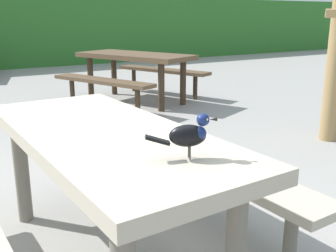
{
  "coord_description": "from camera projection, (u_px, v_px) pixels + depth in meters",
  "views": [
    {
      "loc": [
        -0.55,
        -1.97,
        1.29
      ],
      "look_at": [
        0.31,
        -0.55,
        0.84
      ],
      "focal_mm": 43.19,
      "sensor_mm": 36.0,
      "label": 1
    }
  ],
  "objects": [
    {
      "name": "picnic_table_foreground",
      "position": [
        106.0,
        163.0,
        2.08
      ],
      "size": [
        1.75,
        1.83,
        0.74
      ],
      "color": "#B2A893",
      "rests_on": "ground"
    },
    {
      "name": "bird_grackle",
      "position": [
        190.0,
        134.0,
        1.59
      ],
      "size": [
        0.27,
        0.15,
        0.18
      ],
      "color": "black",
      "rests_on": "picnic_table_foreground"
    },
    {
      "name": "picnic_table_mid_right",
      "position": [
        135.0,
        66.0,
        6.12
      ],
      "size": [
        2.21,
        2.22,
        0.74
      ],
      "color": "brown",
      "rests_on": "ground"
    }
  ]
}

